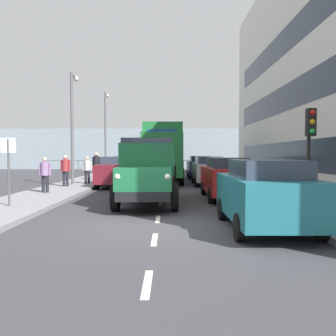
% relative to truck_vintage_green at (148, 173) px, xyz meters
% --- Properties ---
extents(ground_plane, '(80.00, 80.00, 0.00)m').
position_rel_truck_vintage_green_xyz_m(ground_plane, '(-0.46, -7.35, -1.18)').
color(ground_plane, '#38383D').
extents(sidewalk_left, '(2.78, 39.59, 0.15)m').
position_rel_truck_vintage_green_xyz_m(sidewalk_left, '(-5.49, -7.35, -1.10)').
color(sidewalk_left, gray).
rests_on(sidewalk_left, ground_plane).
extents(sidewalk_right, '(2.78, 39.59, 0.15)m').
position_rel_truck_vintage_green_xyz_m(sidewalk_right, '(4.56, -7.35, -1.10)').
color(sidewalk_right, gray).
rests_on(sidewalk_right, ground_plane).
extents(road_centreline_markings, '(0.12, 35.30, 0.01)m').
position_rel_truck_vintage_green_xyz_m(road_centreline_markings, '(-0.46, -6.65, -1.17)').
color(road_centreline_markings, silver).
rests_on(road_centreline_markings, ground_plane).
extents(sea_horizon, '(80.00, 0.80, 5.00)m').
position_rel_truck_vintage_green_xyz_m(sea_horizon, '(-0.46, -30.15, 1.32)').
color(sea_horizon, '#84939E').
rests_on(sea_horizon, ground_plane).
extents(seawall_railing, '(28.08, 0.08, 1.20)m').
position_rel_truck_vintage_green_xyz_m(seawall_railing, '(-0.46, -26.55, -0.26)').
color(seawall_railing, '#4C5156').
rests_on(seawall_railing, ground_plane).
extents(truck_vintage_green, '(2.17, 5.64, 2.43)m').
position_rel_truck_vintage_green_xyz_m(truck_vintage_green, '(0.00, 0.00, 0.00)').
color(truck_vintage_green, black).
rests_on(truck_vintage_green, ground_plane).
extents(lorry_cargo_green, '(2.58, 8.20, 3.87)m').
position_rel_truck_vintage_green_xyz_m(lorry_cargo_green, '(-0.39, -10.64, 0.90)').
color(lorry_cargo_green, '#1E7033').
rests_on(lorry_cargo_green, ground_plane).
extents(car_teal_kerbside_near, '(1.92, 3.89, 1.72)m').
position_rel_truck_vintage_green_xyz_m(car_teal_kerbside_near, '(-3.15, 3.99, -0.28)').
color(car_teal_kerbside_near, '#1E6670').
rests_on(car_teal_kerbside_near, ground_plane).
extents(car_red_kerbside_1, '(1.76, 4.54, 1.72)m').
position_rel_truck_vintage_green_xyz_m(car_red_kerbside_1, '(-3.15, -1.84, -0.28)').
color(car_red_kerbside_1, '#B21E1E').
rests_on(car_red_kerbside_1, ground_plane).
extents(car_silver_kerbside_2, '(1.80, 4.30, 1.72)m').
position_rel_truck_vintage_green_xyz_m(car_silver_kerbside_2, '(-3.15, -8.24, -0.28)').
color(car_silver_kerbside_2, '#B7BABF').
rests_on(car_silver_kerbside_2, ground_plane).
extents(car_navy_kerbside_3, '(1.85, 4.35, 1.72)m').
position_rel_truck_vintage_green_xyz_m(car_navy_kerbside_3, '(-3.15, -14.05, -0.28)').
color(car_navy_kerbside_3, navy).
rests_on(car_navy_kerbside_3, ground_plane).
extents(car_maroon_oppositeside_0, '(1.80, 3.99, 1.72)m').
position_rel_truck_vintage_green_xyz_m(car_maroon_oppositeside_0, '(2.23, -6.87, -0.28)').
color(car_maroon_oppositeside_0, maroon).
rests_on(car_maroon_oppositeside_0, ground_plane).
extents(car_black_oppositeside_1, '(1.85, 4.62, 1.72)m').
position_rel_truck_vintage_green_xyz_m(car_black_oppositeside_1, '(2.23, -12.17, -0.28)').
color(car_black_oppositeside_1, black).
rests_on(car_black_oppositeside_1, ground_plane).
extents(car_grey_oppositeside_2, '(1.95, 4.30, 1.72)m').
position_rel_truck_vintage_green_xyz_m(car_grey_oppositeside_2, '(2.23, -19.24, -0.28)').
color(car_grey_oppositeside_2, slate).
rests_on(car_grey_oppositeside_2, ground_plane).
extents(pedestrian_with_bag, '(0.53, 0.34, 1.57)m').
position_rel_truck_vintage_green_xyz_m(pedestrian_with_bag, '(4.74, -2.79, -0.11)').
color(pedestrian_with_bag, black).
rests_on(pedestrian_with_bag, sidewalk_right).
extents(pedestrian_strolling, '(0.53, 0.34, 1.65)m').
position_rel_truck_vintage_green_xyz_m(pedestrian_strolling, '(4.71, -5.74, -0.06)').
color(pedestrian_strolling, black).
rests_on(pedestrian_strolling, sidewalk_right).
extents(pedestrian_near_railing, '(0.53, 0.34, 1.57)m').
position_rel_truck_vintage_green_xyz_m(pedestrian_near_railing, '(3.97, -7.43, -0.11)').
color(pedestrian_near_railing, black).
rests_on(pedestrian_near_railing, sidewalk_right).
extents(pedestrian_couple_a, '(0.53, 0.34, 1.83)m').
position_rel_truck_vintage_green_xyz_m(pedestrian_couple_a, '(4.04, -10.32, 0.06)').
color(pedestrian_couple_a, '#383342').
rests_on(pedestrian_couple_a, sidewalk_right).
extents(pedestrian_couple_b, '(0.53, 0.34, 1.75)m').
position_rel_truck_vintage_green_xyz_m(pedestrian_couple_b, '(4.41, -12.56, 0.00)').
color(pedestrian_couple_b, '#383342').
rests_on(pedestrian_couple_b, sidewalk_right).
extents(traffic_light_near, '(0.28, 0.41, 3.20)m').
position_rel_truck_vintage_green_xyz_m(traffic_light_near, '(-5.41, 1.15, 1.29)').
color(traffic_light_near, black).
rests_on(traffic_light_near, sidewalk_left).
extents(lamp_post_promenade, '(0.32, 1.14, 6.28)m').
position_rel_truck_vintage_green_xyz_m(lamp_post_promenade, '(4.68, -7.09, 2.72)').
color(lamp_post_promenade, '#59595B').
rests_on(lamp_post_promenade, sidewalk_right).
extents(lamp_post_far, '(0.32, 1.14, 6.91)m').
position_rel_truck_vintage_green_xyz_m(lamp_post_far, '(4.55, -16.62, 3.05)').
color(lamp_post_far, '#59595B').
rests_on(lamp_post_far, sidewalk_right).
extents(street_sign, '(0.50, 0.07, 2.25)m').
position_rel_truck_vintage_green_xyz_m(street_sign, '(4.50, 1.17, 0.50)').
color(street_sign, '#4C4C4C').
rests_on(street_sign, sidewalk_right).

